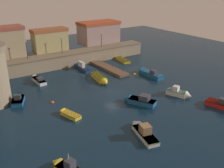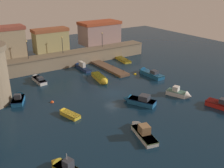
% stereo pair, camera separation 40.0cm
% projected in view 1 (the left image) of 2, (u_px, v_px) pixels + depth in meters
% --- Properties ---
extents(ground_plane, '(103.89, 103.89, 0.00)m').
position_uv_depth(ground_plane, '(113.00, 93.00, 45.81)').
color(ground_plane, '#0C2338').
extents(quay_wall, '(41.83, 3.88, 3.02)m').
position_uv_depth(quay_wall, '(65.00, 59.00, 59.87)').
color(quay_wall, gray).
rests_on(quay_wall, ground).
extents(old_town_backdrop, '(36.98, 5.64, 6.72)m').
position_uv_depth(old_town_backdrop, '(51.00, 38.00, 60.59)').
color(old_town_backdrop, '#9A8868').
rests_on(old_town_backdrop, ground).
extents(pier_dock, '(2.40, 11.98, 0.70)m').
position_uv_depth(pier_dock, '(109.00, 68.00, 57.91)').
color(pier_dock, brown).
rests_on(pier_dock, ground).
extents(quay_lamp_0, '(0.32, 0.32, 3.86)m').
position_uv_depth(quay_lamp_0, '(26.00, 47.00, 53.93)').
color(quay_lamp_0, black).
rests_on(quay_lamp_0, quay_wall).
extents(quay_lamp_1, '(0.32, 0.32, 3.78)m').
position_uv_depth(quay_lamp_1, '(61.00, 42.00, 58.05)').
color(quay_lamp_1, black).
rests_on(quay_lamp_1, quay_wall).
extents(quay_lamp_2, '(0.32, 0.32, 3.58)m').
position_uv_depth(quay_lamp_2, '(101.00, 37.00, 63.60)').
color(quay_lamp_2, black).
rests_on(quay_lamp_2, quay_wall).
extents(moored_boat_0, '(4.02, 5.67, 2.06)m').
position_uv_depth(moored_boat_0, '(138.00, 100.00, 41.88)').
color(moored_boat_0, '#195689').
rests_on(moored_boat_0, ground).
extents(moored_boat_1, '(2.59, 6.61, 1.48)m').
position_uv_depth(moored_boat_1, '(101.00, 79.00, 51.12)').
color(moored_boat_1, gold).
rests_on(moored_boat_1, ground).
extents(moored_boat_2, '(1.54, 5.75, 1.50)m').
position_uv_depth(moored_boat_2, '(37.00, 79.00, 50.99)').
color(moored_boat_2, white).
rests_on(moored_boat_2, ground).
extents(moored_boat_3, '(2.24, 4.29, 1.14)m').
position_uv_depth(moored_boat_3, '(68.00, 113.00, 38.22)').
color(moored_boat_3, gold).
rests_on(moored_boat_3, ground).
extents(moored_boat_4, '(1.82, 7.02, 1.90)m').
position_uv_depth(moored_boat_4, '(148.00, 73.00, 54.42)').
color(moored_boat_4, '#195689').
rests_on(moored_boat_4, ground).
extents(moored_boat_6, '(3.30, 4.66, 1.96)m').
position_uv_depth(moored_boat_6, '(19.00, 99.00, 42.58)').
color(moored_boat_6, '#195689').
rests_on(moored_boat_6, ground).
extents(moored_boat_7, '(1.42, 7.03, 2.06)m').
position_uv_depth(moored_boat_7, '(81.00, 66.00, 58.38)').
color(moored_boat_7, navy).
rests_on(moored_boat_7, ground).
extents(moored_boat_8, '(2.76, 7.31, 3.23)m').
position_uv_depth(moored_boat_8, '(119.00, 58.00, 65.24)').
color(moored_boat_8, gold).
rests_on(moored_boat_8, ground).
extents(moored_boat_9, '(2.84, 4.88, 2.68)m').
position_uv_depth(moored_boat_9, '(66.00, 167.00, 27.23)').
color(moored_boat_9, gold).
rests_on(moored_boat_9, ground).
extents(moored_boat_10, '(2.95, 4.57, 1.97)m').
position_uv_depth(moored_boat_10, '(180.00, 93.00, 44.52)').
color(moored_boat_10, white).
rests_on(moored_boat_10, ground).
extents(moored_boat_11, '(2.99, 6.33, 2.12)m').
position_uv_depth(moored_boat_11, '(142.00, 130.00, 33.67)').
color(moored_boat_11, silver).
rests_on(moored_boat_11, ground).
extents(mooring_buoy_0, '(0.62, 0.62, 0.62)m').
position_uv_depth(mooring_buoy_0, '(135.00, 74.00, 54.80)').
color(mooring_buoy_0, yellow).
rests_on(mooring_buoy_0, ground).
extents(mooring_buoy_1, '(0.57, 0.57, 0.57)m').
position_uv_depth(mooring_buoy_1, '(52.00, 103.00, 42.25)').
color(mooring_buoy_1, '#EA4C19').
rests_on(mooring_buoy_1, ground).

